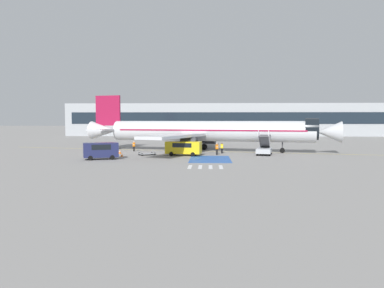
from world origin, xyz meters
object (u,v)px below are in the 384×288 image
(ground_crew_0, at_px, (134,146))
(ground_crew_3, at_px, (222,147))
(terminal_building, at_px, (235,120))
(ground_crew_2, at_px, (217,148))
(ground_crew_1, at_px, (176,148))
(traffic_cone_0, at_px, (114,155))
(traffic_cone_2, at_px, (122,155))
(baggage_cart, at_px, (147,154))
(airliner, at_px, (206,131))
(fuel_tanker, at_px, (185,136))
(traffic_cone_1, at_px, (120,152))
(service_van_0, at_px, (101,150))
(service_van_1, at_px, (183,147))
(boarding_stairs_forward, at_px, (264,149))

(ground_crew_0, distance_m, ground_crew_3, 15.68)
(terminal_building, bearing_deg, ground_crew_2, -96.26)
(ground_crew_1, height_order, ground_crew_2, ground_crew_2)
(traffic_cone_0, distance_m, traffic_cone_2, 1.24)
(baggage_cart, bearing_deg, ground_crew_3, -101.16)
(airliner, height_order, baggage_cart, airliner)
(ground_crew_2, height_order, traffic_cone_2, ground_crew_2)
(fuel_tanker, bearing_deg, traffic_cone_1, -100.20)
(fuel_tanker, xyz_separation_m, traffic_cone_1, (-9.10, -25.53, -1.49))
(ground_crew_1, bearing_deg, ground_crew_2, -65.79)
(fuel_tanker, height_order, traffic_cone_2, fuel_tanker)
(service_van_0, relative_size, ground_crew_1, 3.04)
(service_van_0, xyz_separation_m, traffic_cone_1, (0.47, 9.01, -1.07))
(fuel_tanker, relative_size, ground_crew_3, 5.11)
(fuel_tanker, distance_m, terminal_building, 49.93)
(ground_crew_3, bearing_deg, service_van_0, -140.10)
(airliner, distance_m, service_van_0, 20.48)
(fuel_tanker, distance_m, baggage_cart, 28.25)
(airliner, relative_size, baggage_cart, 14.69)
(ground_crew_2, bearing_deg, service_van_1, 178.58)
(baggage_cart, bearing_deg, traffic_cone_0, 88.55)
(ground_crew_3, bearing_deg, terminal_building, 92.97)
(fuel_tanker, height_order, ground_crew_0, fuel_tanker)
(baggage_cart, bearing_deg, traffic_cone_1, 35.65)
(service_van_0, bearing_deg, ground_crew_1, -63.94)
(boarding_stairs_forward, xyz_separation_m, service_van_0, (-23.60, -7.88, 0.40))
(ground_crew_0, bearing_deg, traffic_cone_0, -67.57)
(service_van_1, height_order, baggage_cart, service_van_1)
(ground_crew_1, xyz_separation_m, ground_crew_3, (7.57, 0.38, 0.06))
(ground_crew_2, bearing_deg, terminal_building, 66.82)
(ground_crew_1, bearing_deg, boarding_stairs_forward, -54.50)
(airliner, distance_m, fuel_tanker, 20.82)
(ground_crew_1, xyz_separation_m, ground_crew_2, (6.67, -2.37, 0.14))
(fuel_tanker, relative_size, ground_crew_0, 5.17)
(ground_crew_1, xyz_separation_m, traffic_cone_0, (-8.84, -5.65, -0.69))
(boarding_stairs_forward, relative_size, service_van_1, 0.98)
(ground_crew_3, bearing_deg, airliner, 131.94)
(ground_crew_3, height_order, traffic_cone_1, ground_crew_3)
(ground_crew_3, distance_m, traffic_cone_0, 17.50)
(ground_crew_0, relative_size, traffic_cone_1, 2.83)
(boarding_stairs_forward, bearing_deg, terminal_building, 102.17)
(boarding_stairs_forward, height_order, traffic_cone_0, boarding_stairs_forward)
(ground_crew_3, distance_m, traffic_cone_2, 16.34)
(traffic_cone_0, bearing_deg, service_van_1, 10.12)
(ground_crew_0, distance_m, traffic_cone_1, 5.17)
(terminal_building, bearing_deg, baggage_cart, -104.16)
(baggage_cart, height_order, traffic_cone_0, baggage_cart)
(fuel_tanker, bearing_deg, service_van_0, -96.07)
(boarding_stairs_forward, xyz_separation_m, traffic_cone_1, (-23.13, 1.13, -0.67))
(ground_crew_0, bearing_deg, traffic_cone_1, -76.13)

